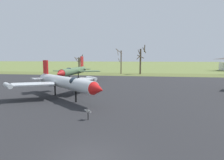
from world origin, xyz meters
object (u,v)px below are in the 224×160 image
Objects in this scene: info_placard_front_right at (58,83)px; jet_fighter_rear_center at (64,82)px; jet_fighter_front_right at (73,71)px; info_placard_rear_center at (88,113)px.

jet_fighter_rear_center is (5.72, -10.16, 1.57)m from info_placard_front_right.
jet_fighter_front_right is at bearing 107.68° from jet_fighter_rear_center.
info_placard_rear_center is (11.38, -26.13, -1.77)m from jet_fighter_front_right.
jet_fighter_front_right is 8.41m from info_placard_front_right.
info_placard_front_right is 11.76m from jet_fighter_rear_center.
jet_fighter_rear_center is 9.64m from info_placard_rear_center.
jet_fighter_rear_center is (5.86, -18.38, -0.18)m from jet_fighter_front_right.
info_placard_rear_center is at bearing -57.90° from info_placard_front_right.
jet_fighter_rear_center is at bearing -60.65° from info_placard_front_right.
jet_fighter_front_right is at bearing 91.00° from info_placard_front_right.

